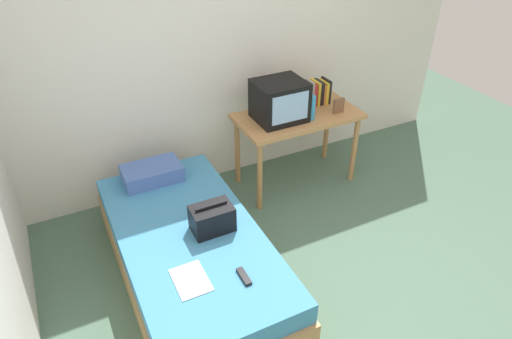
% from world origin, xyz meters
% --- Properties ---
extents(ground_plane, '(8.00, 8.00, 0.00)m').
position_xyz_m(ground_plane, '(0.00, 0.00, 0.00)').
color(ground_plane, '#4C6B56').
extents(wall_back, '(5.20, 0.10, 2.60)m').
position_xyz_m(wall_back, '(0.00, 2.00, 1.30)').
color(wall_back, silver).
rests_on(wall_back, ground).
extents(bed, '(1.00, 2.00, 0.46)m').
position_xyz_m(bed, '(-0.83, 0.71, 0.23)').
color(bed, '#B27F4C').
rests_on(bed, ground).
extents(desk, '(1.16, 0.60, 0.75)m').
position_xyz_m(desk, '(0.55, 1.49, 0.65)').
color(desk, '#B27F4C').
rests_on(desk, ground).
extents(tv, '(0.44, 0.39, 0.36)m').
position_xyz_m(tv, '(0.34, 1.49, 0.93)').
color(tv, black).
rests_on(tv, desk).
extents(water_bottle, '(0.07, 0.07, 0.23)m').
position_xyz_m(water_bottle, '(0.60, 1.36, 0.86)').
color(water_bottle, '#3399DB').
rests_on(water_bottle, desk).
extents(book_row, '(0.21, 0.16, 0.25)m').
position_xyz_m(book_row, '(0.84, 1.62, 0.86)').
color(book_row, gray).
rests_on(book_row, desk).
extents(picture_frame, '(0.11, 0.02, 0.14)m').
position_xyz_m(picture_frame, '(0.90, 1.35, 0.82)').
color(picture_frame, brown).
rests_on(picture_frame, desk).
extents(pillow, '(0.48, 0.29, 0.13)m').
position_xyz_m(pillow, '(-0.87, 1.48, 0.52)').
color(pillow, '#4766AD').
rests_on(pillow, bed).
extents(handbag, '(0.30, 0.20, 0.23)m').
position_xyz_m(handbag, '(-0.66, 0.67, 0.56)').
color(handbag, black).
rests_on(handbag, bed).
extents(magazine, '(0.21, 0.29, 0.01)m').
position_xyz_m(magazine, '(-0.97, 0.27, 0.46)').
color(magazine, white).
rests_on(magazine, bed).
extents(remote_dark, '(0.04, 0.16, 0.02)m').
position_xyz_m(remote_dark, '(-0.65, 0.14, 0.47)').
color(remote_dark, black).
rests_on(remote_dark, bed).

